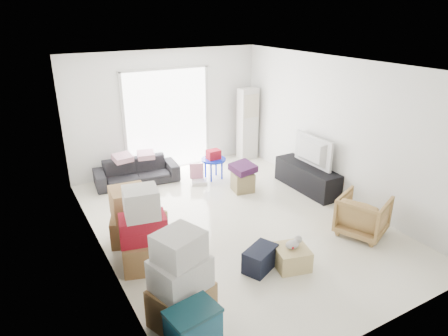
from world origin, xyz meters
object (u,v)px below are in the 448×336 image
object	(u,v)px
ac_tower	(248,124)
tv_console	(307,177)
armchair	(363,213)
ottoman	(243,182)
television	(308,162)
wood_crate	(291,257)
sofa	(136,168)
kids_table	(213,158)
storage_bins	(193,333)

from	to	relation	value
ac_tower	tv_console	bearing A→B (deg)	-88.70
armchair	ottoman	xyz separation A→B (m)	(-0.82, 2.41, -0.18)
television	wood_crate	xyz separation A→B (m)	(-1.97, -1.98, -0.44)
sofa	wood_crate	world-z (taller)	sofa
ottoman	kids_table	world-z (taller)	kids_table
armchair	tv_console	bearing A→B (deg)	-34.83
ottoman	kids_table	distance (m)	0.93
storage_bins	armchair	bearing A→B (deg)	14.62
tv_console	storage_bins	distance (m)	4.77
ac_tower	storage_bins	world-z (taller)	ac_tower
ac_tower	kids_table	xyz separation A→B (m)	(-1.36, -0.76, -0.40)
television	wood_crate	bearing A→B (deg)	135.70
storage_bins	ottoman	distance (m)	4.29
tv_console	wood_crate	size ratio (longest dim) A/B	3.36
television	kids_table	bearing A→B (deg)	44.91
tv_console	storage_bins	xyz separation A→B (m)	(-3.90, -2.74, 0.05)
armchair	ac_tower	bearing A→B (deg)	-27.79
ac_tower	kids_table	distance (m)	1.61
storage_bins	television	bearing A→B (deg)	35.12
television	kids_table	distance (m)	2.02
television	ac_tower	bearing A→B (deg)	1.90
television	wood_crate	distance (m)	2.83
ottoman	kids_table	bearing A→B (deg)	104.01
sofa	television	bearing A→B (deg)	-28.97
sofa	storage_bins	world-z (taller)	sofa
tv_console	storage_bins	bearing A→B (deg)	-144.88
ottoman	sofa	bearing A→B (deg)	139.94
sofa	armchair	bearing A→B (deg)	-50.51
television	wood_crate	size ratio (longest dim) A/B	2.29
television	wood_crate	world-z (taller)	television
tv_console	armchair	world-z (taller)	armchair
sofa	ottoman	size ratio (longest dim) A/B	4.39
armchair	ottoman	size ratio (longest dim) A/B	1.88
sofa	wood_crate	xyz separation A→B (m)	(0.98, -4.04, -0.19)
ac_tower	armchair	distance (m)	4.08
sofa	armchair	distance (m)	4.66
ottoman	wood_crate	distance (m)	2.68
tv_console	armchair	distance (m)	1.87
sofa	storage_bins	xyz separation A→B (m)	(-0.95, -4.80, -0.03)
television	storage_bins	distance (m)	4.78
storage_bins	wood_crate	size ratio (longest dim) A/B	1.33
storage_bins	kids_table	size ratio (longest dim) A/B	0.93
ottoman	wood_crate	bearing A→B (deg)	-106.86
kids_table	wood_crate	size ratio (longest dim) A/B	1.43
sofa	armchair	world-z (taller)	armchair
ottoman	television	bearing A→B (deg)	-25.98
storage_bins	kids_table	distance (m)	4.87
tv_console	sofa	bearing A→B (deg)	145.10
tv_console	sofa	xyz separation A→B (m)	(-2.95, 2.06, 0.08)
ac_tower	tv_console	world-z (taller)	ac_tower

